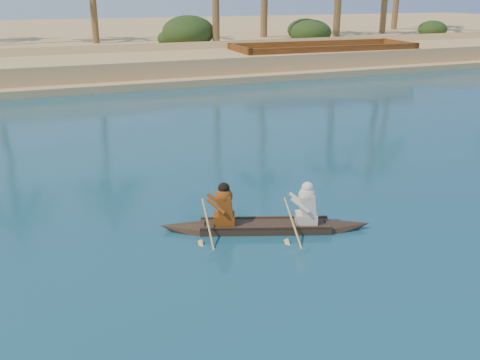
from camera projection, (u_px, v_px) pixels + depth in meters
name	position (u px, v px, depth m)	size (l,w,h in m)	color
canoe	(265.00, 220.00, 11.22)	(4.37, 2.12, 1.23)	#33251C
barge_right	(323.00, 59.00, 34.47)	(11.87, 4.48, 1.95)	brown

